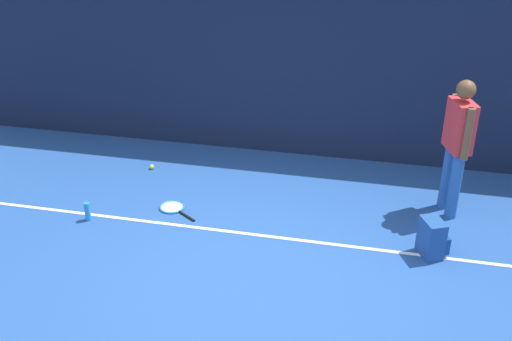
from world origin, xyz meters
The scene contains 8 objects.
ground_plane centered at (0.00, 0.00, 0.00)m, with size 12.00×12.00×0.00m, color #234C93.
back_fence centered at (0.00, 3.00, 1.20)m, with size 10.00×0.10×2.39m, color #141E38.
court_line centered at (0.00, 0.70, 0.00)m, with size 9.00×0.05×0.00m, color white.
tennis_player centered at (2.11, 1.72, 0.97)m, with size 0.33×0.51×1.70m.
tennis_racket centered at (-1.20, 1.05, 0.01)m, with size 0.61×0.49×0.03m.
backpack centered at (1.90, 0.74, 0.21)m, with size 0.36×0.36×0.44m.
tennis_ball_near_player centered at (-1.86, 2.02, 0.03)m, with size 0.07×0.07×0.07m, color #CCE033.
water_bottle centered at (-2.11, 0.58, 0.12)m, with size 0.07×0.07×0.24m, color #268CD8.
Camera 1 is at (1.23, -5.12, 3.92)m, focal length 42.93 mm.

